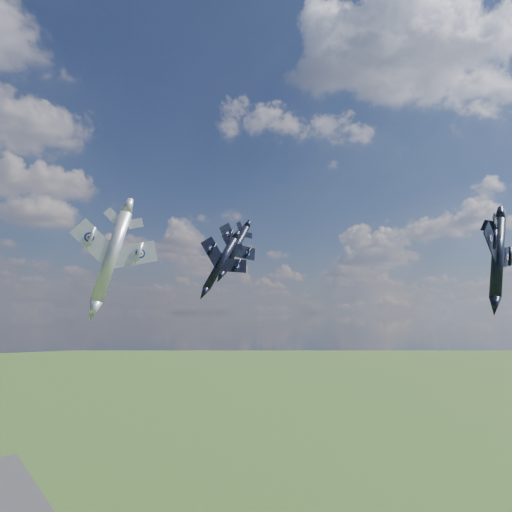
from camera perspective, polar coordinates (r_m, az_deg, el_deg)
jet_lead_navy at (r=77.68m, az=-4.06°, el=-0.82°), size 10.94×13.85×6.78m
jet_right_navy at (r=63.45m, az=25.89°, el=-0.13°), size 12.62×15.25×5.60m
jet_high_navy at (r=93.45m, az=-2.45°, el=0.79°), size 12.62×16.09×8.21m
jet_left_silver at (r=65.34m, az=-16.18°, el=-0.01°), size 15.84×18.82×6.46m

